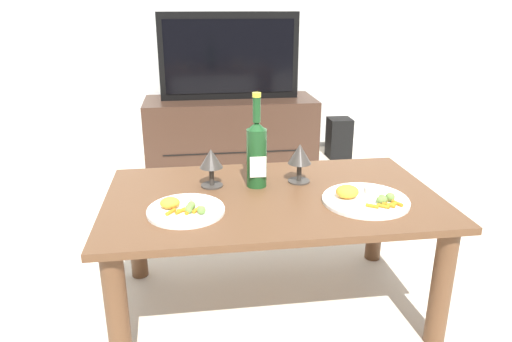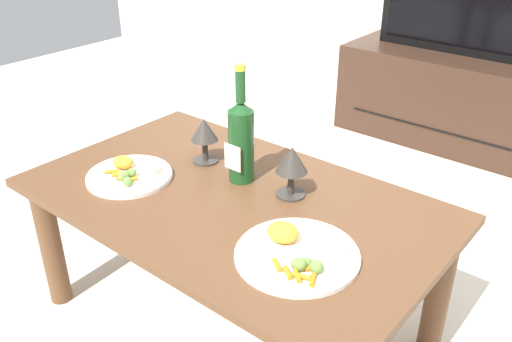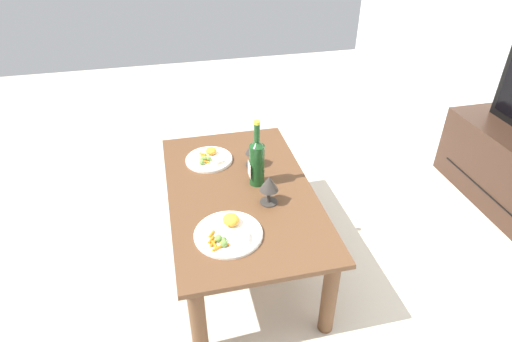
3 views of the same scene
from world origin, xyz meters
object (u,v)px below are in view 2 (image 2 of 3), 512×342
object	(u,v)px
dinner_plate_left	(129,174)
wine_bottle	(241,138)
dining_table	(232,220)
dinner_plate_right	(297,252)
goblet_right	(292,162)
tv_stand	(460,100)
goblet_left	(204,132)

from	to	relation	value
dinner_plate_left	wine_bottle	bearing A→B (deg)	37.76
dining_table	dinner_plate_right	xyz separation A→B (m)	(0.31, -0.11, 0.09)
goblet_right	dinner_plate_right	distance (m)	0.30
wine_bottle	dinner_plate_right	size ratio (longest dim) A/B	1.18
tv_stand	goblet_right	distance (m)	1.72
dining_table	wine_bottle	world-z (taller)	wine_bottle
dining_table	goblet_left	bearing A→B (deg)	151.84
goblet_right	goblet_left	bearing A→B (deg)	180.00
goblet_left	goblet_right	world-z (taller)	goblet_right
wine_bottle	dinner_plate_right	distance (m)	0.42
dining_table	dinner_plate_left	xyz separation A→B (m)	(-0.31, -0.11, 0.09)
tv_stand	dinner_plate_left	world-z (taller)	dinner_plate_left
goblet_right	dinner_plate_right	size ratio (longest dim) A/B	0.50
goblet_right	wine_bottle	bearing A→B (deg)	-173.47
tv_stand	goblet_left	xyz separation A→B (m)	(-0.22, -1.68, 0.33)
dinner_plate_right	dinner_plate_left	bearing A→B (deg)	-180.00
tv_stand	dinner_plate_left	bearing A→B (deg)	-99.39
dining_table	wine_bottle	bearing A→B (deg)	114.90
dining_table	goblet_left	xyz separation A→B (m)	(-0.21, 0.11, 0.18)
goblet_right	dinner_plate_right	xyz separation A→B (m)	(0.18, -0.23, -0.09)
tv_stand	wine_bottle	bearing A→B (deg)	-91.68
tv_stand	goblet_right	xyz separation A→B (m)	(0.12, -1.68, 0.33)
dinner_plate_left	dinner_plate_right	size ratio (longest dim) A/B	0.86
dining_table	wine_bottle	size ratio (longest dim) A/B	3.36
wine_bottle	dinner_plate_right	xyz separation A→B (m)	(0.35, -0.21, -0.12)
goblet_left	dining_table	bearing A→B (deg)	-28.16
wine_bottle	dinner_plate_left	bearing A→B (deg)	-142.24
dining_table	goblet_left	distance (m)	0.30
dinner_plate_left	dinner_plate_right	xyz separation A→B (m)	(0.61, 0.00, 0.00)
tv_stand	goblet_left	size ratio (longest dim) A/B	8.37
goblet_left	dinner_plate_right	size ratio (longest dim) A/B	0.49
dinner_plate_right	wine_bottle	bearing A→B (deg)	149.46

